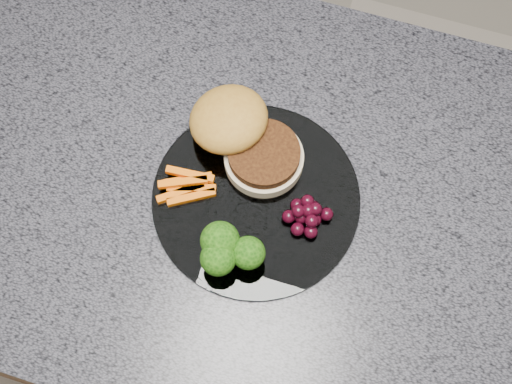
% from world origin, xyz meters
% --- Properties ---
extents(island_cabinet, '(1.20, 0.60, 0.86)m').
position_xyz_m(island_cabinet, '(0.00, 0.00, 0.43)').
color(island_cabinet, brown).
rests_on(island_cabinet, ground).
extents(countertop, '(1.20, 0.60, 0.04)m').
position_xyz_m(countertop, '(0.00, 0.00, 0.88)').
color(countertop, '#45444E').
rests_on(countertop, island_cabinet).
extents(plate, '(0.26, 0.26, 0.01)m').
position_xyz_m(plate, '(0.02, -0.01, 0.90)').
color(plate, white).
rests_on(plate, countertop).
extents(burger, '(0.18, 0.16, 0.06)m').
position_xyz_m(burger, '(-0.02, 0.06, 0.93)').
color(burger, beige).
rests_on(burger, plate).
extents(carrot_sticks, '(0.07, 0.06, 0.02)m').
position_xyz_m(carrot_sticks, '(-0.07, -0.02, 0.91)').
color(carrot_sticks, '#E35F03').
rests_on(carrot_sticks, plate).
extents(broccoli, '(0.08, 0.07, 0.06)m').
position_xyz_m(broccoli, '(0.01, -0.09, 0.94)').
color(broccoli, '#597C2D').
rests_on(broccoli, plate).
extents(grape_bunch, '(0.06, 0.05, 0.03)m').
position_xyz_m(grape_bunch, '(0.08, -0.02, 0.92)').
color(grape_bunch, black).
rests_on(grape_bunch, plate).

